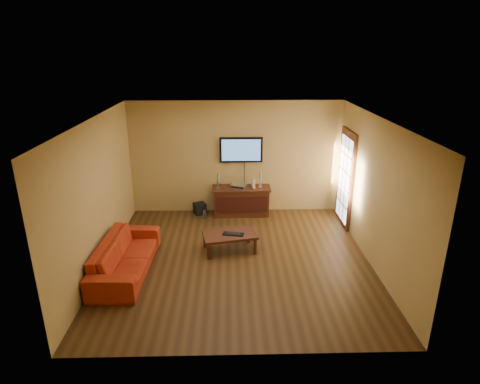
{
  "coord_description": "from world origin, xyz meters",
  "views": [
    {
      "loc": [
        -0.13,
        -6.76,
        3.86
      ],
      "look_at": [
        0.07,
        0.8,
        1.1
      ],
      "focal_mm": 30.0,
      "sensor_mm": 36.0,
      "label": 1
    }
  ],
  "objects_px": {
    "sofa": "(125,251)",
    "keyboard": "(233,234)",
    "av_receiver": "(239,186)",
    "television": "(241,150)",
    "coffee_table": "(230,236)",
    "speaker_left": "(218,181)",
    "speaker_right": "(260,180)",
    "bottle": "(205,214)",
    "subwoofer": "(200,208)",
    "media_console": "(241,201)",
    "game_console": "(253,184)"
  },
  "relations": [
    {
      "from": "sofa",
      "to": "subwoofer",
      "type": "distance_m",
      "value": 2.88
    },
    {
      "from": "sofa",
      "to": "media_console",
      "type": "bearing_deg",
      "value": -38.15
    },
    {
      "from": "speaker_left",
      "to": "av_receiver",
      "type": "relative_size",
      "value": 1.01
    },
    {
      "from": "sofa",
      "to": "speaker_right",
      "type": "xyz_separation_m",
      "value": [
        2.61,
        2.59,
        0.45
      ]
    },
    {
      "from": "speaker_right",
      "to": "av_receiver",
      "type": "xyz_separation_m",
      "value": [
        -0.51,
        -0.02,
        -0.13
      ]
    },
    {
      "from": "television",
      "to": "game_console",
      "type": "bearing_deg",
      "value": -40.96
    },
    {
      "from": "speaker_left",
      "to": "keyboard",
      "type": "distance_m",
      "value": 1.95
    },
    {
      "from": "bottle",
      "to": "keyboard",
      "type": "xyz_separation_m",
      "value": [
        0.67,
        -1.64,
        0.28
      ]
    },
    {
      "from": "subwoofer",
      "to": "av_receiver",
      "type": "bearing_deg",
      "value": -28.82
    },
    {
      "from": "sofa",
      "to": "av_receiver",
      "type": "bearing_deg",
      "value": -37.29
    },
    {
      "from": "coffee_table",
      "to": "sofa",
      "type": "distance_m",
      "value": 2.01
    },
    {
      "from": "subwoofer",
      "to": "keyboard",
      "type": "relative_size",
      "value": 0.61
    },
    {
      "from": "speaker_left",
      "to": "subwoofer",
      "type": "relative_size",
      "value": 1.34
    },
    {
      "from": "media_console",
      "to": "speaker_right",
      "type": "bearing_deg",
      "value": 3.08
    },
    {
      "from": "speaker_left",
      "to": "keyboard",
      "type": "bearing_deg",
      "value": -79.7
    },
    {
      "from": "media_console",
      "to": "game_console",
      "type": "xyz_separation_m",
      "value": [
        0.29,
        -0.03,
        0.45
      ]
    },
    {
      "from": "television",
      "to": "av_receiver",
      "type": "height_order",
      "value": "television"
    },
    {
      "from": "television",
      "to": "av_receiver",
      "type": "bearing_deg",
      "value": -105.99
    },
    {
      "from": "sofa",
      "to": "keyboard",
      "type": "xyz_separation_m",
      "value": [
        1.95,
        0.69,
        -0.03
      ]
    },
    {
      "from": "av_receiver",
      "to": "bottle",
      "type": "distance_m",
      "value": 1.05
    },
    {
      "from": "speaker_right",
      "to": "bottle",
      "type": "xyz_separation_m",
      "value": [
        -1.33,
        -0.26,
        -0.76
      ]
    },
    {
      "from": "media_console",
      "to": "speaker_left",
      "type": "distance_m",
      "value": 0.75
    },
    {
      "from": "television",
      "to": "media_console",
      "type": "bearing_deg",
      "value": -90.0
    },
    {
      "from": "television",
      "to": "speaker_right",
      "type": "xyz_separation_m",
      "value": [
        0.45,
        -0.2,
        -0.69
      ]
    },
    {
      "from": "sofa",
      "to": "speaker_left",
      "type": "distance_m",
      "value": 3.05
    },
    {
      "from": "sofa",
      "to": "keyboard",
      "type": "height_order",
      "value": "sofa"
    },
    {
      "from": "television",
      "to": "subwoofer",
      "type": "xyz_separation_m",
      "value": [
        -1.01,
        -0.15,
        -1.42
      ]
    },
    {
      "from": "television",
      "to": "sofa",
      "type": "height_order",
      "value": "television"
    },
    {
      "from": "television",
      "to": "av_receiver",
      "type": "distance_m",
      "value": 0.86
    },
    {
      "from": "television",
      "to": "keyboard",
      "type": "bearing_deg",
      "value": -95.75
    },
    {
      "from": "speaker_right",
      "to": "subwoofer",
      "type": "xyz_separation_m",
      "value": [
        -1.47,
        0.05,
        -0.73
      ]
    },
    {
      "from": "subwoofer",
      "to": "speaker_right",
      "type": "bearing_deg",
      "value": -26.47
    },
    {
      "from": "subwoofer",
      "to": "bottle",
      "type": "distance_m",
      "value": 0.33
    },
    {
      "from": "coffee_table",
      "to": "bottle",
      "type": "bearing_deg",
      "value": 110.33
    },
    {
      "from": "media_console",
      "to": "subwoofer",
      "type": "height_order",
      "value": "media_console"
    },
    {
      "from": "coffee_table",
      "to": "speaker_left",
      "type": "relative_size",
      "value": 3.18
    },
    {
      "from": "av_receiver",
      "to": "keyboard",
      "type": "height_order",
      "value": "av_receiver"
    },
    {
      "from": "sofa",
      "to": "av_receiver",
      "type": "height_order",
      "value": "sofa"
    },
    {
      "from": "media_console",
      "to": "keyboard",
      "type": "bearing_deg",
      "value": -96.42
    },
    {
      "from": "speaker_right",
      "to": "bottle",
      "type": "height_order",
      "value": "speaker_right"
    },
    {
      "from": "game_console",
      "to": "subwoofer",
      "type": "distance_m",
      "value": 1.46
    },
    {
      "from": "game_console",
      "to": "av_receiver",
      "type": "bearing_deg",
      "value": 163.39
    },
    {
      "from": "speaker_right",
      "to": "keyboard",
      "type": "relative_size",
      "value": 0.86
    },
    {
      "from": "media_console",
      "to": "television",
      "type": "distance_m",
      "value": 1.23
    },
    {
      "from": "sofa",
      "to": "bottle",
      "type": "distance_m",
      "value": 2.68
    },
    {
      "from": "av_receiver",
      "to": "television",
      "type": "bearing_deg",
      "value": 95.99
    },
    {
      "from": "av_receiver",
      "to": "keyboard",
      "type": "relative_size",
      "value": 0.82
    },
    {
      "from": "speaker_right",
      "to": "game_console",
      "type": "relative_size",
      "value": 1.79
    },
    {
      "from": "av_receiver",
      "to": "game_console",
      "type": "bearing_deg",
      "value": 17.47
    },
    {
      "from": "media_console",
      "to": "bottle",
      "type": "distance_m",
      "value": 0.94
    }
  ]
}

